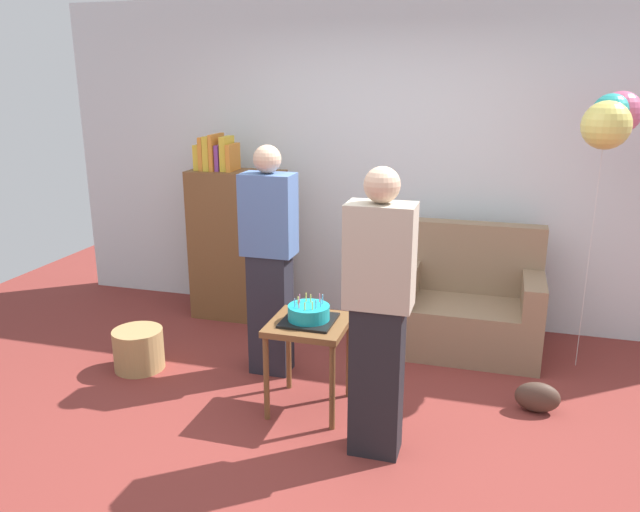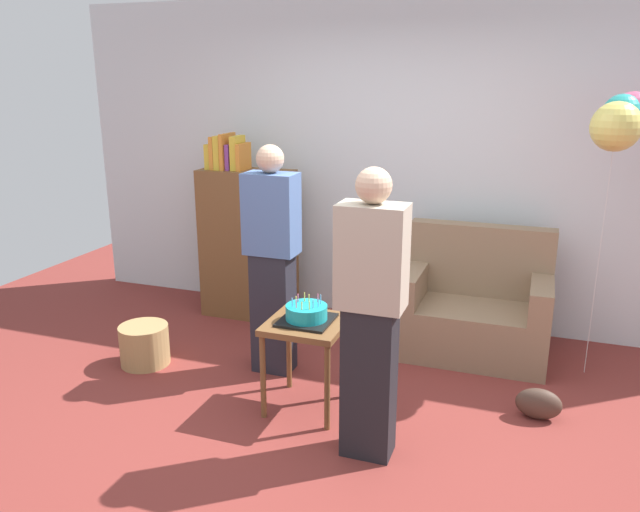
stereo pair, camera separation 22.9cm
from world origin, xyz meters
name	(u,v)px [view 2 (the right image)]	position (x,y,z in m)	size (l,w,h in m)	color
ground_plane	(322,433)	(0.00, 0.00, 0.00)	(8.00, 8.00, 0.00)	maroon
wall_back	(403,164)	(0.00, 2.05, 1.35)	(6.00, 0.10, 2.70)	silver
couch	(474,310)	(0.71, 1.50, 0.34)	(1.10, 0.70, 0.96)	#8C7054
bookshelf	(247,240)	(-1.26, 1.63, 0.68)	(0.80, 0.36, 1.60)	brown
side_table	(307,335)	(-0.20, 0.27, 0.50)	(0.48, 0.48, 0.59)	brown
birthday_cake	(306,314)	(-0.20, 0.27, 0.64)	(0.32, 0.32, 0.17)	black
person_blowing_candles	(272,260)	(-0.61, 0.69, 0.83)	(0.36, 0.22, 1.63)	#23232D
person_holding_cake	(371,316)	(0.31, -0.09, 0.83)	(0.36, 0.22, 1.63)	black
wicker_basket	(144,345)	(-1.55, 0.45, 0.15)	(0.36, 0.36, 0.30)	#A88451
handbag	(539,404)	(1.22, 0.62, 0.10)	(0.28, 0.14, 0.20)	#473328
balloon_bunch	(621,121)	(1.55, 1.36, 1.79)	(0.40, 0.45, 1.97)	silver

